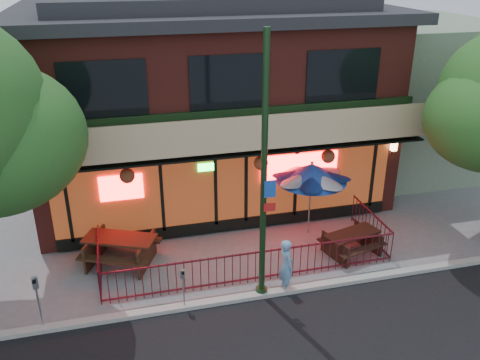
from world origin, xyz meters
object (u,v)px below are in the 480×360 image
(picnic_table_left, at_px, (120,246))
(parking_meter_far, at_px, (37,294))
(picnic_table_right, at_px, (352,240))
(parking_meter_near, at_px, (183,283))
(patio_umbrella, at_px, (312,173))
(pedestrian, at_px, (286,265))
(street_light, at_px, (264,189))

(picnic_table_left, height_order, parking_meter_far, parking_meter_far)
(picnic_table_right, distance_m, parking_meter_near, 5.54)
(picnic_table_right, bearing_deg, patio_umbrella, 118.43)
(pedestrian, bearing_deg, picnic_table_left, 55.06)
(street_light, height_order, parking_meter_near, street_light)
(pedestrian, bearing_deg, street_light, 88.81)
(picnic_table_left, bearing_deg, picnic_table_right, -9.76)
(parking_meter_far, bearing_deg, picnic_table_left, 51.15)
(street_light, distance_m, pedestrian, 2.47)
(pedestrian, bearing_deg, parking_meter_far, 84.91)
(street_light, xyz_separation_m, patio_umbrella, (2.43, 2.80, -0.98))
(parking_meter_far, bearing_deg, picnic_table_right, 8.33)
(street_light, relative_size, picnic_table_left, 2.76)
(parking_meter_far, bearing_deg, street_light, -0.03)
(picnic_table_left, height_order, picnic_table_right, picnic_table_left)
(patio_umbrella, xyz_separation_m, parking_meter_near, (-4.54, -2.88, -1.37))
(picnic_table_right, bearing_deg, pedestrian, -153.98)
(picnic_table_right, height_order, pedestrian, pedestrian)
(street_light, relative_size, parking_meter_far, 4.65)
(street_light, height_order, picnic_table_right, street_light)
(parking_meter_near, bearing_deg, pedestrian, 2.66)
(picnic_table_right, height_order, patio_umbrella, patio_umbrella)
(street_light, height_order, patio_umbrella, street_light)
(picnic_table_right, distance_m, pedestrian, 2.85)
(street_light, distance_m, picnic_table_left, 5.07)
(picnic_table_left, xyz_separation_m, pedestrian, (4.30, -2.42, 0.19))
(parking_meter_near, bearing_deg, patio_umbrella, 32.37)
(parking_meter_near, relative_size, parking_meter_far, 0.78)
(pedestrian, relative_size, parking_meter_far, 1.03)
(street_light, distance_m, parking_meter_far, 5.99)
(picnic_table_right, height_order, parking_meter_far, parking_meter_far)
(picnic_table_left, distance_m, patio_umbrella, 6.25)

